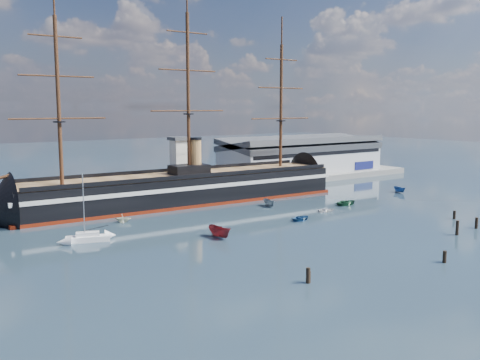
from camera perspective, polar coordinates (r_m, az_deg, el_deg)
ground at (r=129.29m, az=-0.40°, el=-3.62°), size 600.00×600.00×0.00m
quay at (r=164.35m, az=-4.86°, el=-1.19°), size 180.00×18.00×2.00m
warehouse at (r=195.27m, az=6.65°, el=2.57°), size 63.00×21.00×11.60m
quay_tower at (r=157.03m, az=-6.53°, el=1.96°), size 5.00×5.00×15.00m
warship at (r=142.62m, az=-6.71°, el=-0.95°), size 113.18×19.74×53.94m
sailboat at (r=106.99m, az=-15.94°, el=-5.89°), size 8.51×5.03×13.09m
motorboat_a at (r=105.98m, az=-2.16°, el=-6.19°), size 7.51×3.13×2.95m
motorboat_b at (r=122.85m, az=6.59°, el=-4.28°), size 1.95×3.50×1.54m
motorboat_c at (r=138.66m, az=3.15°, el=-2.85°), size 6.33×3.39×2.40m
motorboat_d at (r=122.77m, az=-12.37°, el=-4.42°), size 5.10×6.13×2.08m
motorboat_e at (r=133.28m, az=9.22°, el=-3.38°), size 1.90×2.89×1.25m
motorboat_f at (r=168.12m, az=16.66°, el=-1.29°), size 5.89×3.22×2.23m
motorboat_g at (r=143.83m, az=11.35°, el=-2.61°), size 1.94×4.24×1.93m
piling_near_left at (r=80.30m, az=7.26°, el=-10.86°), size 0.64×0.64×3.03m
piling_near_mid at (r=95.78m, az=20.95°, el=-8.23°), size 0.64×0.64×2.73m
piling_near_right at (r=116.59m, az=22.12°, el=-5.47°), size 0.64×0.64×3.70m
piling_far_right at (r=132.86m, az=21.87°, el=-3.88°), size 0.64×0.64×2.65m
piling_extra at (r=124.45m, az=23.88°, el=-4.75°), size 0.64×0.64×3.07m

